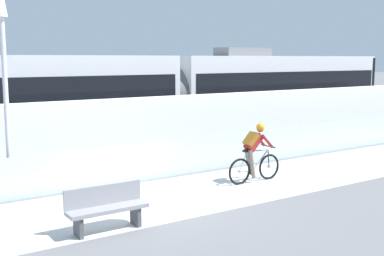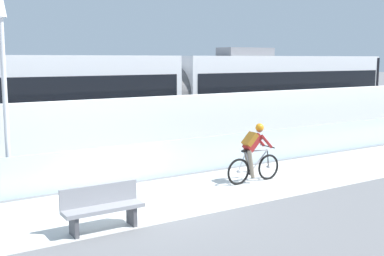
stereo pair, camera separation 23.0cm
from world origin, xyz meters
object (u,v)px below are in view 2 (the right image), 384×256
tram (170,95)px  lamp_post_antenna (3,61)px  cyclist_on_bike (254,154)px  bench (102,206)px

tram → lamp_post_antenna: 8.76m
tram → cyclist_on_bike: tram is taller
tram → bench: (-6.25, -8.14, -1.41)m
tram → cyclist_on_bike: 7.07m
tram → lamp_post_antenna: size_ratio=4.34×
tram → lamp_post_antenna: bearing=-147.1°
cyclist_on_bike → lamp_post_antenna: size_ratio=0.34×
tram → cyclist_on_bike: bearing=-101.2°
bench → lamp_post_antenna: bearing=106.3°
cyclist_on_bike → bench: size_ratio=1.11×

